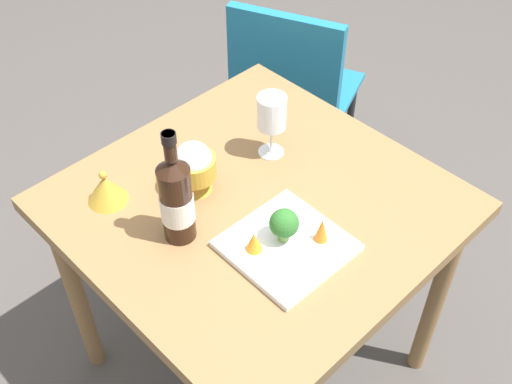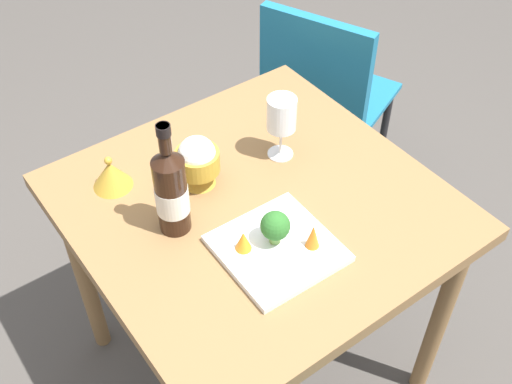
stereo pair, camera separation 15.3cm
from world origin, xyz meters
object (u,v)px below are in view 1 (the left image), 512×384
wine_bottle (176,199)px  broccoli_floret (284,224)px  serving_plate (287,246)px  chair_by_wall (291,86)px  wine_glass (272,114)px  rice_bowl (194,166)px  carrot_garnish_left (254,241)px  carrot_garnish_right (322,230)px  rice_bowl_lid (106,189)px

wine_bottle → broccoli_floret: wine_bottle is taller
serving_plate → broccoli_floret: bearing=72.2°
chair_by_wall → wine_glass: (-0.49, -0.38, 0.35)m
rice_bowl → carrot_garnish_left: (-0.04, -0.25, -0.03)m
carrot_garnish_left → carrot_garnish_right: 0.16m
chair_by_wall → rice_bowl: size_ratio=6.00×
wine_glass → carrot_garnish_left: size_ratio=3.43×
chair_by_wall → rice_bowl_lid: 0.96m
wine_glass → rice_bowl: (-0.23, 0.04, -0.05)m
serving_plate → carrot_garnish_left: carrot_garnish_left is taller
carrot_garnish_right → chair_by_wall: bearing=47.2°
rice_bowl → rice_bowl_lid: 0.22m
carrot_garnish_left → carrot_garnish_right: bearing=-33.2°
rice_bowl_lid → broccoli_floret: (0.21, -0.40, 0.03)m
wine_bottle → carrot_garnish_right: (0.21, -0.25, -0.07)m
wine_bottle → chair_by_wall: bearing=27.3°
carrot_garnish_left → rice_bowl: bearing=80.3°
serving_plate → wine_glass: bearing=50.9°
carrot_garnish_left → rice_bowl_lid: bearing=110.0°
serving_plate → rice_bowl: bearing=94.2°
chair_by_wall → carrot_garnish_right: chair_by_wall is taller
wine_bottle → serving_plate: size_ratio=1.18×
rice_bowl_lid → rice_bowl: bearing=-33.6°
wine_bottle → carrot_garnish_left: bearing=-63.3°
wine_glass → carrot_garnish_left: bearing=-141.5°
wine_glass → serving_plate: 0.36m
broccoli_floret → rice_bowl: bearing=95.4°
rice_bowl → carrot_garnish_right: size_ratio=2.20×
chair_by_wall → rice_bowl_lid: chair_by_wall is taller
chair_by_wall → carrot_garnish_right: 0.97m
wine_glass → broccoli_floret: (-0.21, -0.24, -0.06)m
wine_bottle → serving_plate: wine_bottle is taller
rice_bowl → rice_bowl_lid: size_ratio=1.42×
rice_bowl_lid → carrot_garnish_right: size_ratio=1.56×
serving_plate → chair_by_wall: bearing=42.4°
rice_bowl_lid → carrot_garnish_left: 0.40m
chair_by_wall → wine_glass: size_ratio=4.75×
wine_bottle → rice_bowl: bearing=36.6°
rice_bowl_lid → carrot_garnish_right: bearing=-59.9°
carrot_garnish_left → wine_glass: bearing=38.5°
rice_bowl_lid → serving_plate: (0.20, -0.41, -0.03)m
wine_bottle → serving_plate: 0.27m
chair_by_wall → wine_bottle: wine_bottle is taller
wine_glass → carrot_garnish_left: 0.36m
rice_bowl → broccoli_floret: (0.03, -0.28, -0.01)m
chair_by_wall → carrot_garnish_left: bearing=-74.7°
wine_bottle → rice_bowl: wine_bottle is taller
wine_glass → carrot_garnish_left: wine_glass is taller
carrot_garnish_left → carrot_garnish_right: (0.13, -0.08, 0.01)m
wine_bottle → carrot_garnish_left: (0.08, -0.16, -0.08)m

